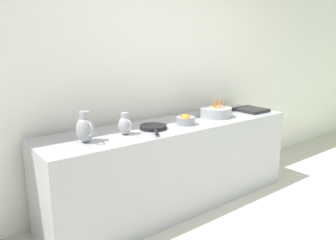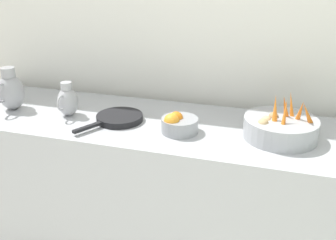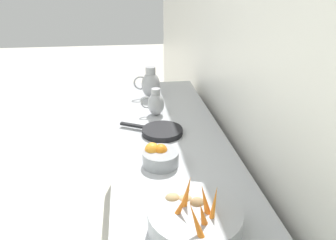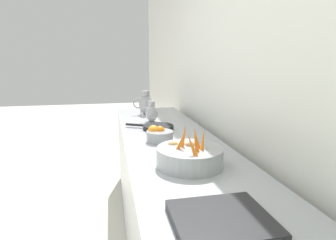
{
  "view_description": "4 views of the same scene",
  "coord_description": "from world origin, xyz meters",
  "views": [
    {
      "loc": [
        0.94,
        -2.21,
        1.63
      ],
      "look_at": [
        -1.45,
        -0.36,
        0.94
      ],
      "focal_mm": 34.28,
      "sensor_mm": 36.0,
      "label": 1
    },
    {
      "loc": [
        0.33,
        0.28,
        1.69
      ],
      "look_at": [
        -1.38,
        -0.24,
        0.95
      ],
      "focal_mm": 40.75,
      "sensor_mm": 36.0,
      "label": 2
    },
    {
      "loc": [
        -1.25,
        1.25,
        1.78
      ],
      "look_at": [
        -1.47,
        -0.4,
        1.03
      ],
      "focal_mm": 34.11,
      "sensor_mm": 36.0,
      "label": 3
    },
    {
      "loc": [
        -1.07,
        1.69,
        1.44
      ],
      "look_at": [
        -1.48,
        -0.26,
        1.01
      ],
      "focal_mm": 29.72,
      "sensor_mm": 36.0,
      "label": 4
    }
  ],
  "objects": [
    {
      "name": "prep_counter",
      "position": [
        -1.49,
        -0.25,
        0.44
      ],
      "size": [
        0.69,
        2.73,
        0.88
      ],
      "primitive_type": "cube",
      "color": "#ADAFB5",
      "rests_on": "ground_plane"
    },
    {
      "name": "vegetable_colander",
      "position": [
        -1.48,
        0.31,
        0.93
      ],
      "size": [
        0.36,
        0.36,
        0.23
      ],
      "color": "#9EA0A5",
      "rests_on": "prep_counter"
    },
    {
      "name": "orange_bowl",
      "position": [
        -1.4,
        -0.19,
        0.92
      ],
      "size": [
        0.19,
        0.19,
        0.11
      ],
      "color": "gray",
      "rests_on": "prep_counter"
    },
    {
      "name": "metal_pitcher_tall",
      "position": [
        -1.44,
        -1.22,
        0.99
      ],
      "size": [
        0.21,
        0.15,
        0.25
      ],
      "color": "#939399",
      "rests_on": "prep_counter"
    },
    {
      "name": "metal_pitcher_short",
      "position": [
        -1.44,
        -0.85,
        0.96
      ],
      "size": [
        0.17,
        0.12,
        0.2
      ],
      "color": "#A3A3A8",
      "rests_on": "prep_counter"
    },
    {
      "name": "skillet_on_counter",
      "position": [
        -1.45,
        -0.54,
        0.89
      ],
      "size": [
        0.39,
        0.28,
        0.03
      ],
      "color": "black",
      "rests_on": "prep_counter"
    }
  ]
}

